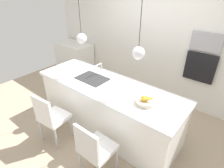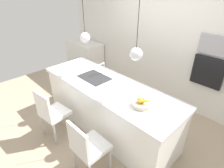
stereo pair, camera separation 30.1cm
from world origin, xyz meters
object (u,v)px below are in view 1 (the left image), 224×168
(oven, at_px, (200,67))
(chair_middle, at_px, (94,148))
(fruit_bowl, at_px, (145,101))
(microwave, at_px, (207,42))
(chair_near, at_px, (51,116))

(oven, xyz_separation_m, chair_middle, (-0.52, -2.43, -0.48))
(fruit_bowl, height_order, microwave, microwave)
(microwave, height_order, chair_near, microwave)
(chair_near, bearing_deg, chair_middle, -0.10)
(fruit_bowl, distance_m, microwave, 1.74)
(oven, bearing_deg, fruit_bowl, -98.48)
(oven, height_order, chair_near, oven)
(fruit_bowl, bearing_deg, microwave, 81.52)
(chair_near, relative_size, chair_middle, 1.04)
(fruit_bowl, height_order, chair_middle, fruit_bowl)
(microwave, xyz_separation_m, chair_near, (-1.50, -2.42, -0.95))
(fruit_bowl, relative_size, microwave, 0.54)
(oven, distance_m, chair_middle, 2.53)
(oven, bearing_deg, microwave, 0.00)
(fruit_bowl, distance_m, chair_near, 1.54)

